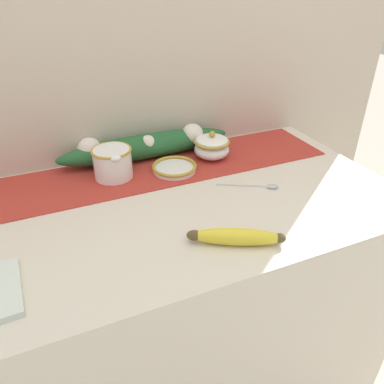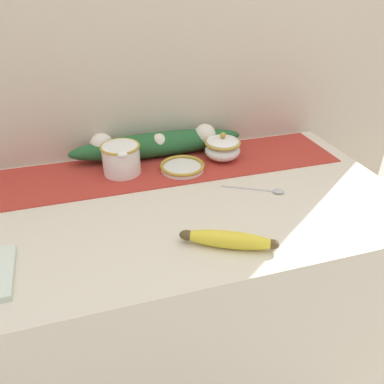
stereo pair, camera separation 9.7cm
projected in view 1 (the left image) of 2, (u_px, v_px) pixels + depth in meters
countertop at (182, 310)px, 1.26m from camera, size 1.23×0.68×0.88m
back_wall at (135, 56)px, 1.15m from camera, size 2.03×0.04×2.40m
table_runner at (156, 169)px, 1.19m from camera, size 1.14×0.26×0.00m
cream_pitcher at (113, 162)px, 1.12m from camera, size 0.12×0.14×0.09m
sugar_bowl at (212, 147)px, 1.24m from camera, size 0.12×0.12×0.09m
small_dish at (174, 167)px, 1.17m from camera, size 0.14×0.14×0.02m
banana at (236, 237)px, 0.86m from camera, size 0.21×0.13×0.04m
spoon at (267, 186)px, 1.09m from camera, size 0.16×0.10×0.01m
poinsettia_garland at (146, 145)px, 1.24m from camera, size 0.59×0.10×0.10m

